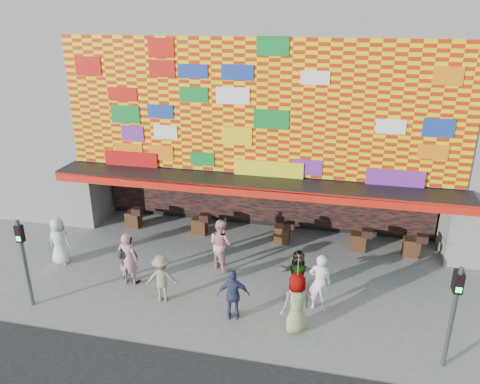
% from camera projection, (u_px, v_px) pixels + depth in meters
% --- Properties ---
extents(ground, '(90.00, 90.00, 0.00)m').
position_uv_depth(ground, '(231.00, 303.00, 15.13)').
color(ground, slate).
rests_on(ground, ground).
extents(shop_building, '(15.20, 9.40, 10.00)m').
position_uv_depth(shop_building, '(274.00, 97.00, 20.64)').
color(shop_building, gray).
rests_on(shop_building, ground).
extents(neighbor_left, '(11.00, 8.00, 12.00)m').
position_uv_depth(neighbor_left, '(12.00, 72.00, 22.89)').
color(neighbor_left, gray).
rests_on(neighbor_left, ground).
extents(signal_left, '(0.22, 0.20, 3.00)m').
position_uv_depth(signal_left, '(23.00, 254.00, 14.37)').
color(signal_left, '#59595B').
rests_on(signal_left, ground).
extents(signal_right, '(0.22, 0.20, 3.00)m').
position_uv_depth(signal_right, '(454.00, 307.00, 11.81)').
color(signal_right, '#59595B').
rests_on(signal_right, ground).
extents(ped_a, '(0.90, 0.60, 1.80)m').
position_uv_depth(ped_a, '(59.00, 241.00, 17.22)').
color(ped_a, silver).
rests_on(ped_a, ground).
extents(ped_b, '(0.72, 0.50, 1.92)m').
position_uv_depth(ped_b, '(128.00, 259.00, 15.88)').
color(ped_b, '#BD7A8C').
rests_on(ped_b, ground).
extents(ped_c, '(0.94, 0.78, 1.75)m').
position_uv_depth(ped_c, '(128.00, 259.00, 16.07)').
color(ped_c, black).
rests_on(ped_c, ground).
extents(ped_d, '(1.16, 0.84, 1.62)m').
position_uv_depth(ped_d, '(162.00, 278.00, 15.02)').
color(ped_d, gray).
rests_on(ped_d, ground).
extents(ped_e, '(1.04, 0.59, 1.68)m').
position_uv_depth(ped_e, '(233.00, 295.00, 14.10)').
color(ped_e, '#353C5D').
rests_on(ped_e, ground).
extents(ped_f, '(1.55, 0.62, 1.63)m').
position_uv_depth(ped_f, '(298.00, 274.00, 15.27)').
color(ped_f, gray).
rests_on(ped_f, ground).
extents(ped_g, '(1.10, 1.03, 1.88)m').
position_uv_depth(ped_g, '(297.00, 303.00, 13.53)').
color(ped_g, gray).
rests_on(ped_g, ground).
extents(ped_h, '(0.77, 0.58, 1.92)m').
position_uv_depth(ped_h, '(320.00, 283.00, 14.50)').
color(ped_h, silver).
rests_on(ped_h, ground).
extents(ped_i, '(1.17, 1.12, 1.91)m').
position_uv_depth(ped_i, '(221.00, 244.00, 16.90)').
color(ped_i, pink).
rests_on(ped_i, ground).
extents(parasol, '(1.21, 1.22, 1.79)m').
position_uv_depth(parasol, '(298.00, 268.00, 13.10)').
color(parasol, beige).
rests_on(parasol, ground).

